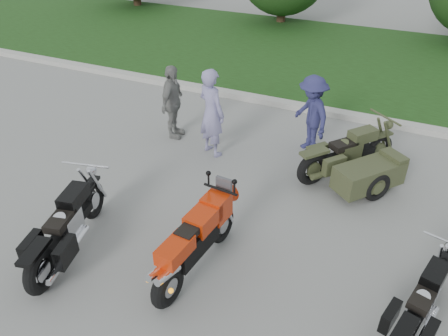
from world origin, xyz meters
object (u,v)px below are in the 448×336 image
at_px(cruiser_sidecar, 358,166).
at_px(person_stripe, 212,113).
at_px(cruiser_right, 420,307).
at_px(sportbike_red, 195,241).
at_px(person_back, 173,102).
at_px(person_denim, 311,114).
at_px(cruiser_left, 65,230).

distance_m(cruiser_sidecar, person_stripe, 3.09).
bearing_deg(cruiser_right, person_stripe, 161.46).
bearing_deg(sportbike_red, person_stripe, 117.26).
xyz_separation_m(sportbike_red, cruiser_sidecar, (1.77, 3.25, -0.16)).
distance_m(sportbike_red, person_back, 4.26).
bearing_deg(person_denim, cruiser_left, -73.00).
relative_size(sportbike_red, person_denim, 1.25).
relative_size(sportbike_red, cruiser_left, 0.91).
distance_m(cruiser_right, person_stripe, 5.27).
xyz_separation_m(sportbike_red, person_stripe, (-1.28, 3.21, 0.36)).
height_order(cruiser_right, cruiser_sidecar, cruiser_sidecar).
bearing_deg(cruiser_left, person_back, 82.53).
bearing_deg(sportbike_red, cruiser_sidecar, 67.00).
bearing_deg(sportbike_red, person_denim, 87.90).
xyz_separation_m(cruiser_left, cruiser_sidecar, (3.75, 3.73, -0.04)).
xyz_separation_m(sportbike_red, cruiser_right, (3.07, 0.28, -0.19)).
bearing_deg(person_denim, cruiser_sidecar, 7.30).
bearing_deg(sportbike_red, cruiser_left, -160.74).
relative_size(person_stripe, person_back, 1.13).
height_order(person_denim, person_back, person_denim).
relative_size(person_denim, person_back, 1.00).
bearing_deg(person_denim, person_back, -121.44).
bearing_deg(person_denim, cruiser_right, -11.88).
height_order(cruiser_left, cruiser_sidecar, cruiser_left).
xyz_separation_m(cruiser_right, cruiser_sidecar, (-1.30, 2.97, 0.02)).
bearing_deg(cruiser_sidecar, sportbike_red, -79.79).
height_order(sportbike_red, cruiser_left, sportbike_red).
relative_size(cruiser_left, cruiser_right, 1.17).
bearing_deg(person_stripe, person_denim, -126.55).
height_order(sportbike_red, person_stripe, person_stripe).
height_order(cruiser_left, person_denim, person_denim).
bearing_deg(cruiser_left, cruiser_right, -4.67).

